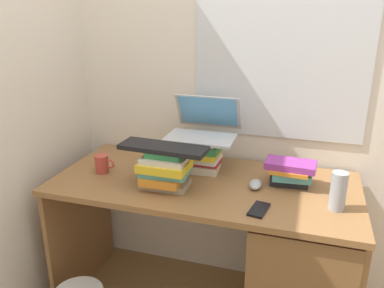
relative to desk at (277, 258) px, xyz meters
The scene contains 12 objects.
wall_back 1.04m from the desk, 132.64° to the left, with size 6.00×0.06×2.60m.
wall_left 1.54m from the desk, behind, with size 0.05×6.00×2.60m, color beige.
desk is the anchor object (origin of this frame).
book_stack_tall 0.65m from the desk, 160.47° to the left, with size 0.22×0.17×0.17m.
book_stack_keyboard_riser 0.72m from the desk, behind, with size 0.23×0.20×0.19m.
book_stack_side 0.44m from the desk, 79.00° to the left, with size 0.25×0.17×0.12m.
laptop 0.76m from the desk, 153.80° to the left, with size 0.35×0.32×0.21m.
keyboard 0.79m from the desk, behind, with size 0.42×0.14×0.02m, color black.
computer_mouse 0.40m from the desk, behind, with size 0.06×0.10×0.04m, color #A5A8AD.
mug 1.01m from the desk, behind, with size 0.11×0.07×0.09m.
water_bottle 0.50m from the desk, 19.19° to the right, with size 0.07×0.07×0.17m, color #999EA5.
cell_phone 0.42m from the desk, 113.50° to the right, with size 0.07×0.14×0.01m, color black.
Camera 1 is at (0.47, -1.73, 1.61)m, focal length 36.71 mm.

